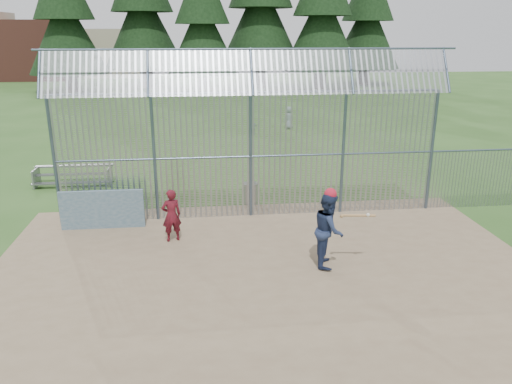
{
  "coord_description": "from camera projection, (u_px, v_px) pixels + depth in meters",
  "views": [
    {
      "loc": [
        -1.56,
        -11.77,
        5.8
      ],
      "look_at": [
        0.0,
        2.0,
        1.3
      ],
      "focal_mm": 35.0,
      "sensor_mm": 36.0,
      "label": 1
    }
  ],
  "objects": [
    {
      "name": "dirt_infield",
      "position": [
        267.0,
        271.0,
        12.6
      ],
      "size": [
        14.0,
        10.0,
        0.02
      ],
      "primitive_type": "cube",
      "color": "#756047",
      "rests_on": "ground"
    },
    {
      "name": "dugout_wall",
      "position": [
        102.0,
        209.0,
        15.14
      ],
      "size": [
        2.5,
        0.12,
        1.2
      ],
      "primitive_type": "cube",
      "color": "#38566B",
      "rests_on": "dirt_infield"
    },
    {
      "name": "distant_buildings",
      "position": [
        25.0,
        49.0,
        62.88
      ],
      "size": [
        26.5,
        10.5,
        8.0
      ],
      "color": "brown",
      "rests_on": "ground"
    },
    {
      "name": "bg_kid_standing",
      "position": [
        289.0,
        118.0,
        30.68
      ],
      "size": [
        0.78,
        0.66,
        1.36
      ],
      "primitive_type": "imported",
      "rotation": [
        0.0,
        0.0,
        3.54
      ],
      "color": "slate",
      "rests_on": "ground"
    },
    {
      "name": "backstop_fence",
      "position": [
        308.0,
        144.0,
        15.79
      ],
      "size": [
        20.09,
        0.81,
        5.3
      ],
      "color": "#47566B",
      "rests_on": "ground"
    },
    {
      "name": "ground",
      "position": [
        265.0,
        262.0,
        13.08
      ],
      "size": [
        120.0,
        120.0,
        0.0
      ],
      "primitive_type": "plane",
      "color": "#2D511E",
      "rests_on": "ground"
    },
    {
      "name": "bleacher",
      "position": [
        73.0,
        175.0,
        19.49
      ],
      "size": [
        3.0,
        0.95,
        0.72
      ],
      "color": "slate",
      "rests_on": "ground"
    },
    {
      "name": "trash_can",
      "position": [
        250.0,
        193.0,
        17.41
      ],
      "size": [
        0.56,
        0.56,
        0.82
      ],
      "color": "gray",
      "rests_on": "ground"
    },
    {
      "name": "bg_kid_seated",
      "position": [
        253.0,
        127.0,
        29.02
      ],
      "size": [
        0.53,
        0.33,
        0.84
      ],
      "primitive_type": "imported",
      "rotation": [
        0.0,
        0.0,
        2.86
      ],
      "color": "slate",
      "rests_on": "ground"
    },
    {
      "name": "onlooker",
      "position": [
        171.0,
        215.0,
        14.17
      ],
      "size": [
        0.65,
        0.52,
        1.54
      ],
      "primitive_type": "imported",
      "rotation": [
        0.0,
        0.0,
        3.45
      ],
      "color": "maroon",
      "rests_on": "dirt_infield"
    },
    {
      "name": "batting_gear",
      "position": [
        334.0,
        197.0,
        12.36
      ],
      "size": [
        1.28,
        0.46,
        0.74
      ],
      "color": "#B6182D",
      "rests_on": "ground"
    },
    {
      "name": "batter",
      "position": [
        329.0,
        230.0,
        12.64
      ],
      "size": [
        0.92,
        1.08,
        1.93
      ],
      "primitive_type": "imported",
      "rotation": [
        0.0,
        0.0,
        1.35
      ],
      "color": "#222D4F",
      "rests_on": "dirt_infield"
    }
  ]
}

